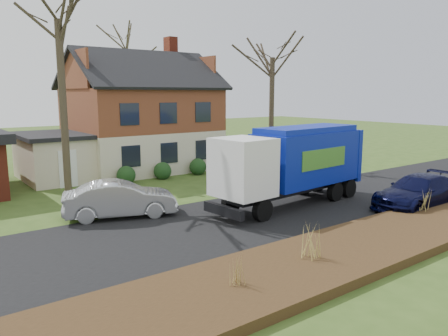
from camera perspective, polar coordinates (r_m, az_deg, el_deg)
ground at (r=18.71m, az=3.22°, el=-6.47°), size 120.00×120.00×0.00m
road at (r=18.70m, az=3.22°, el=-6.44°), size 80.00×7.00×0.02m
mulch_verge at (r=15.19m, az=16.36°, el=-10.16°), size 80.00×3.50×0.30m
main_house at (r=30.61m, az=-11.54°, el=7.31°), size 12.95×8.95×9.26m
garbage_truck at (r=20.68m, az=9.14°, el=0.97°), size 8.71×3.03×3.66m
silver_sedan at (r=19.11m, az=-13.39°, el=-3.98°), size 4.97×3.08×1.55m
navy_wagon at (r=21.97m, az=24.01°, el=-2.85°), size 5.20×2.15×1.50m
tree_front_east at (r=31.06m, az=6.39°, el=16.43°), size 3.93×3.93×10.92m
tree_back at (r=40.26m, az=-12.75°, el=16.51°), size 3.84×3.84×12.15m
grass_clump_west at (r=11.59m, az=1.58°, el=-13.17°), size 0.30×0.25×0.81m
grass_clump_mid at (r=13.54m, az=11.27°, el=-9.35°), size 0.38×0.31×1.06m
grass_clump_east at (r=20.37m, az=24.81°, el=-3.81°), size 0.37×0.31×0.93m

